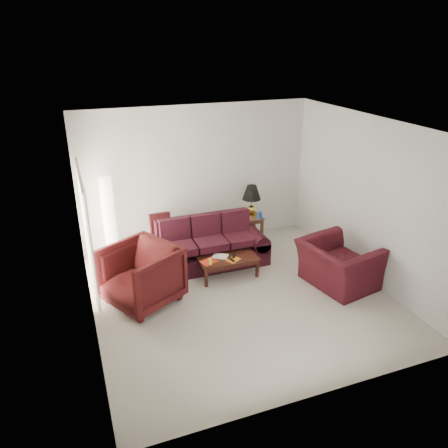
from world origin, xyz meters
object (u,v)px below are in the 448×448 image
(floor_lamp, at_px, (109,220))
(sofa, at_px, (209,243))
(armchair_left, at_px, (141,275))
(armchair_right, at_px, (338,264))
(coffee_table, at_px, (228,267))
(end_table, at_px, (250,227))

(floor_lamp, bearing_deg, sofa, -26.57)
(floor_lamp, bearing_deg, armchair_left, -81.22)
(floor_lamp, distance_m, armchair_right, 4.50)
(sofa, height_order, coffee_table, sofa)
(armchair_left, xyz_separation_m, coffee_table, (1.70, 0.31, -0.32))
(end_table, xyz_separation_m, coffee_table, (-1.07, -1.40, -0.08))
(sofa, bearing_deg, armchair_right, -37.82)
(end_table, distance_m, coffee_table, 1.77)
(armchair_right, bearing_deg, armchair_left, 67.69)
(end_table, relative_size, floor_lamp, 0.31)
(armchair_right, height_order, coffee_table, armchair_right)
(end_table, xyz_separation_m, armchair_right, (0.70, -2.40, 0.14))
(coffee_table, bearing_deg, armchair_right, -25.77)
(sofa, xyz_separation_m, floor_lamp, (-1.79, 0.89, 0.42))
(sofa, relative_size, floor_lamp, 1.28)
(floor_lamp, xyz_separation_m, armchair_right, (3.74, -2.45, -0.48))
(sofa, bearing_deg, coffee_table, -71.15)
(armchair_left, distance_m, armchair_right, 3.54)
(armchair_right, relative_size, coffee_table, 1.14)
(armchair_right, bearing_deg, coffee_table, 49.49)
(armchair_left, distance_m, coffee_table, 1.76)
(sofa, height_order, armchair_right, sofa)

